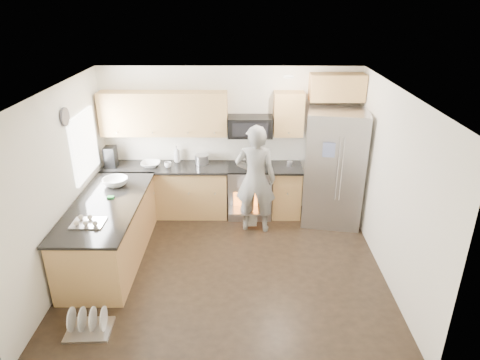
{
  "coord_description": "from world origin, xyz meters",
  "views": [
    {
      "loc": [
        0.24,
        -5.25,
        3.72
      ],
      "look_at": [
        0.19,
        0.5,
        1.19
      ],
      "focal_mm": 32.0,
      "sensor_mm": 36.0,
      "label": 1
    }
  ],
  "objects_px": {
    "person": "(255,179)",
    "refrigerator": "(334,168)",
    "stove_range": "(250,179)",
    "dish_rack": "(89,325)"
  },
  "relations": [
    {
      "from": "stove_range",
      "to": "person",
      "type": "relative_size",
      "value": 0.97
    },
    {
      "from": "stove_range",
      "to": "refrigerator",
      "type": "relative_size",
      "value": 0.9
    },
    {
      "from": "person",
      "to": "dish_rack",
      "type": "height_order",
      "value": "person"
    },
    {
      "from": "person",
      "to": "refrigerator",
      "type": "bearing_deg",
      "value": -159.79
    },
    {
      "from": "refrigerator",
      "to": "dish_rack",
      "type": "bearing_deg",
      "value": -130.72
    },
    {
      "from": "stove_range",
      "to": "person",
      "type": "height_order",
      "value": "person"
    },
    {
      "from": "stove_range",
      "to": "person",
      "type": "distance_m",
      "value": 0.61
    },
    {
      "from": "stove_range",
      "to": "refrigerator",
      "type": "distance_m",
      "value": 1.47
    },
    {
      "from": "person",
      "to": "dish_rack",
      "type": "xyz_separation_m",
      "value": [
        -2.03,
        -2.44,
        -0.83
      ]
    },
    {
      "from": "refrigerator",
      "to": "dish_rack",
      "type": "distance_m",
      "value": 4.45
    }
  ]
}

